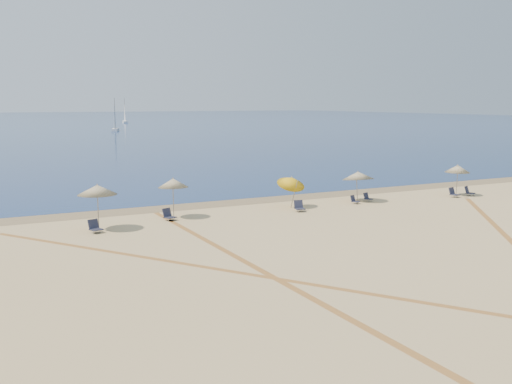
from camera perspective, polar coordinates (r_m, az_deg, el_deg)
ground at (r=23.37m, az=22.96°, el=-9.85°), size 160.00×160.00×0.00m
ocean at (r=239.87m, az=-22.71°, el=6.34°), size 500.00×500.00×0.00m
wet_sand at (r=42.44m, az=-2.43°, el=-1.00°), size 500.00×500.00×0.00m
umbrella_1 at (r=34.14m, az=-15.12°, el=0.21°), size 2.20×2.20×2.63m
umbrella_2 at (r=36.77m, az=-8.04°, el=0.87°), size 1.90×1.92×2.54m
umbrella_3 at (r=40.01m, az=3.46°, el=1.06°), size 1.92×1.98×2.49m
umbrella_4 at (r=43.25m, az=9.85°, el=1.58°), size 2.32×2.37×2.28m
umbrella_5 at (r=47.75m, az=18.94°, el=2.14°), size 1.88×1.89×2.43m
chair_2 at (r=33.78m, az=-15.35°, el=-3.28°), size 0.80×0.87×0.73m
chair_3 at (r=36.35m, az=-8.47°, el=-2.22°), size 0.83×0.88×0.73m
chair_4 at (r=38.98m, az=4.21°, el=-1.42°), size 0.73×0.81×0.72m
chair_5 at (r=42.41m, az=9.50°, el=-0.77°), size 0.67×0.72×0.59m
chair_6 at (r=43.67m, az=10.74°, el=-0.52°), size 0.65×0.71×0.61m
chair_7 at (r=47.14m, az=18.59°, el=-0.09°), size 0.73×0.81×0.72m
chair_8 at (r=48.31m, az=19.91°, el=0.05°), size 0.83×0.88×0.72m
sailboat_0 at (r=151.94m, az=-13.51°, el=6.71°), size 3.13×5.61×8.13m
sailboat_1 at (r=210.55m, az=-12.60°, el=7.26°), size 2.28×5.82×8.45m
tire_tracks at (r=28.11m, az=7.25°, el=-6.11°), size 55.99×42.41×0.00m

